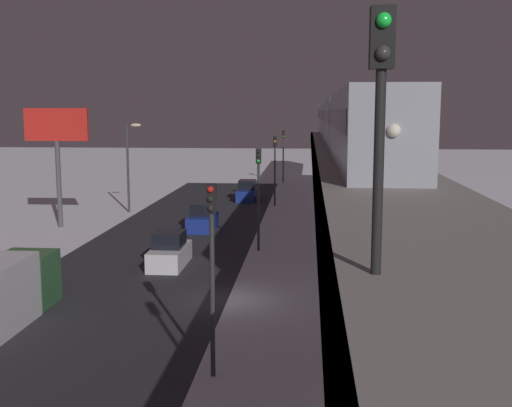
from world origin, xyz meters
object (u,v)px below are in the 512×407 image
object	(u,v)px
sedan_white	(170,252)
traffic_light_near	(212,252)
subway_train	(339,119)
rail_signal	(381,95)
commercial_billboard	(57,136)
sedan_blue_2	(203,218)
traffic_light_distant	(283,148)
traffic_light_mid	(258,184)
sedan_blue	(247,192)
traffic_light_far	(275,160)

from	to	relation	value
sedan_white	traffic_light_near	world-z (taller)	traffic_light_near
subway_train	rail_signal	distance (m)	48.10
commercial_billboard	sedan_white	bearing A→B (deg)	133.99
sedan_blue_2	traffic_light_distant	world-z (taller)	traffic_light_distant
subway_train	traffic_light_mid	xyz separation A→B (m)	(5.78, 18.76, -3.79)
subway_train	commercial_billboard	world-z (taller)	subway_train
sedan_blue	sedan_white	world-z (taller)	same
sedan_blue_2	traffic_light_mid	size ratio (longest dim) A/B	0.70
traffic_light_mid	traffic_light_distant	distance (m)	38.27
rail_signal	traffic_light_far	bearing A→B (deg)	-85.13
sedan_blue_2	traffic_light_mid	distance (m)	9.09
traffic_light_distant	sedan_blue_2	bearing A→B (deg)	81.45
sedan_white	commercial_billboard	world-z (taller)	commercial_billboard
subway_train	traffic_light_distant	world-z (taller)	subway_train
traffic_light_distant	commercial_billboard	distance (m)	35.13
sedan_white	commercial_billboard	bearing A→B (deg)	133.99
traffic_light_distant	rail_signal	bearing A→B (deg)	93.49
sedan_blue_2	traffic_light_distant	bearing A→B (deg)	81.45
sedan_blue	traffic_light_distant	xyz separation A→B (m)	(-2.90, -15.61, 3.41)
sedan_blue	traffic_light_distant	size ratio (longest dim) A/B	0.72
rail_signal	traffic_light_near	distance (m)	11.95
traffic_light_mid	traffic_light_far	bearing A→B (deg)	-90.00
subway_train	traffic_light_mid	size ratio (longest dim) A/B	11.57
rail_signal	sedan_white	distance (m)	27.68
sedan_white	traffic_light_near	distance (m)	15.88
sedan_blue	commercial_billboard	distance (m)	21.10
sedan_blue_2	traffic_light_far	size ratio (longest dim) A/B	0.70
sedan_blue	commercial_billboard	xyz separation A→B (m)	(12.64, 15.78, 6.04)
subway_train	rail_signal	bearing A→B (deg)	88.02
traffic_light_mid	traffic_light_distant	xyz separation A→B (m)	(0.00, -38.27, 0.00)
sedan_blue_2	traffic_light_distant	size ratio (longest dim) A/B	0.70
rail_signal	traffic_light_near	bearing A→B (deg)	-67.92
traffic_light_near	traffic_light_mid	xyz separation A→B (m)	(0.00, -19.13, 0.00)
sedan_blue_2	traffic_light_far	distance (m)	13.45
sedan_white	traffic_light_distant	xyz separation A→B (m)	(-4.70, -42.62, 3.40)
subway_train	sedan_blue_2	world-z (taller)	subway_train
traffic_light_near	traffic_light_distant	world-z (taller)	same
sedan_blue	traffic_light_mid	world-z (taller)	traffic_light_mid
subway_train	sedan_white	xyz separation A→B (m)	(10.48, 23.11, -7.19)
sedan_white	traffic_light_mid	bearing A→B (deg)	42.79
subway_train	traffic_light_mid	distance (m)	20.00
sedan_white	traffic_light_near	size ratio (longest dim) A/B	0.66
sedan_white	traffic_light_distant	distance (m)	43.01
traffic_light_far	sedan_white	bearing A→B (deg)	78.68
sedan_white	traffic_light_near	bearing A→B (deg)	-72.36
subway_train	sedan_white	distance (m)	26.38
traffic_light_near	commercial_billboard	xyz separation A→B (m)	(15.54, -26.01, 2.63)
traffic_light_near	commercial_billboard	bearing A→B (deg)	-59.15
sedan_blue	traffic_light_near	world-z (taller)	traffic_light_near
traffic_light_mid	sedan_white	bearing A→B (deg)	42.79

